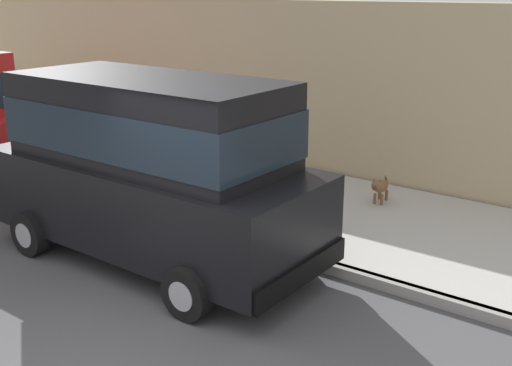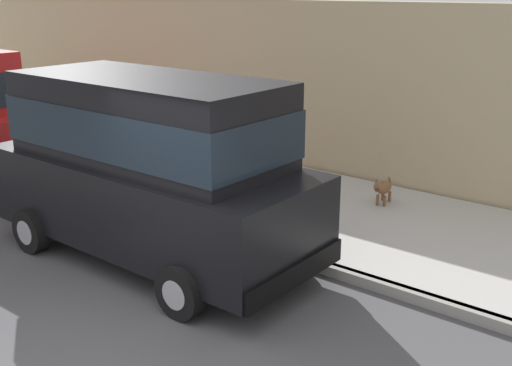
# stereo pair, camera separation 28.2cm
# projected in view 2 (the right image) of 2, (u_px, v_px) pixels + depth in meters

# --- Properties ---
(ground_plane) EXTENTS (80.00, 80.00, 0.00)m
(ground_plane) POSITION_uv_depth(u_px,v_px,m) (101.00, 366.00, 6.21)
(ground_plane) COLOR #4C4C4F
(curb) EXTENTS (0.16, 64.00, 0.14)m
(curb) POSITION_uv_depth(u_px,v_px,m) (289.00, 256.00, 8.57)
(curb) COLOR gray
(curb) RESTS_ON ground
(sidewalk) EXTENTS (3.60, 64.00, 0.14)m
(sidewalk) POSITION_uv_depth(u_px,v_px,m) (354.00, 220.00, 9.91)
(sidewalk) COLOR #B7B5AD
(sidewalk) RESTS_ON ground
(car_black_van) EXTENTS (2.15, 4.90, 2.52)m
(car_black_van) POSITION_uv_depth(u_px,v_px,m) (149.00, 161.00, 8.30)
(car_black_van) COLOR black
(car_black_van) RESTS_ON ground
(dog_brown) EXTENTS (0.75, 0.27, 0.49)m
(dog_brown) POSITION_uv_depth(u_px,v_px,m) (383.00, 188.00, 10.30)
(dog_brown) COLOR brown
(dog_brown) RESTS_ON sidewalk
(fire_hydrant) EXTENTS (0.34, 0.24, 0.72)m
(fire_hydrant) POSITION_uv_depth(u_px,v_px,m) (207.00, 192.00, 9.94)
(fire_hydrant) COLOR red
(fire_hydrant) RESTS_ON sidewalk
(building_facade) EXTENTS (0.50, 20.00, 3.37)m
(building_facade) POSITION_uv_depth(u_px,v_px,m) (205.00, 76.00, 14.05)
(building_facade) COLOR tan
(building_facade) RESTS_ON ground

